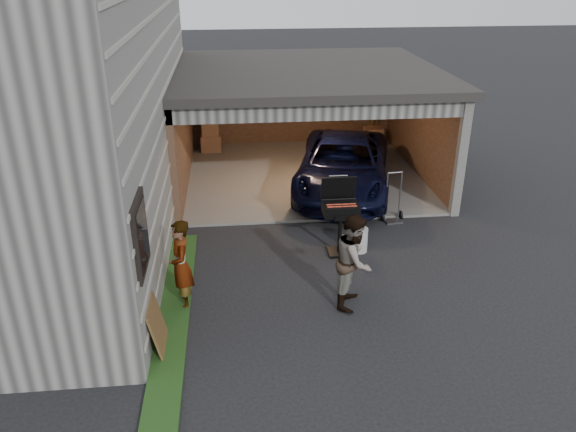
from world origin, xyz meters
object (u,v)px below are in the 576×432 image
object	(u,v)px
man	(354,261)
propane_tank	(359,240)
hand_truck	(393,212)
plywood_panel	(158,327)
woman	(181,265)
minivan	(343,167)
bbq_grill	(340,211)

from	to	relation	value
man	propane_tank	xyz separation A→B (m)	(0.53, 1.84, -0.58)
hand_truck	plywood_panel	bearing A→B (deg)	-145.60
man	plywood_panel	distance (m)	3.36
man	woman	bearing A→B (deg)	108.11
minivan	bbq_grill	world-z (taller)	bbq_grill
bbq_grill	hand_truck	size ratio (longest dim) A/B	1.32
woman	man	world-z (taller)	man
minivan	bbq_grill	distance (m)	3.24
minivan	plywood_panel	xyz separation A→B (m)	(-3.98, -5.92, -0.25)
minivan	man	world-z (taller)	man
man	plywood_panel	world-z (taller)	man
bbq_grill	propane_tank	xyz separation A→B (m)	(0.43, 0.02, -0.67)
bbq_grill	plywood_panel	distance (m)	4.33
bbq_grill	minivan	bearing A→B (deg)	77.83
minivan	hand_truck	distance (m)	2.03
plywood_panel	hand_truck	size ratio (longest dim) A/B	0.70
minivan	plywood_panel	distance (m)	7.14
minivan	hand_truck	world-z (taller)	minivan
propane_tank	hand_truck	size ratio (longest dim) A/B	0.43
woman	propane_tank	world-z (taller)	woman
minivan	propane_tank	size ratio (longest dim) A/B	9.45
bbq_grill	hand_truck	world-z (taller)	bbq_grill
woman	plywood_panel	distance (m)	1.24
woman	man	bearing A→B (deg)	75.70
hand_truck	man	bearing A→B (deg)	-122.87
man	bbq_grill	distance (m)	1.83
plywood_panel	hand_truck	bearing A→B (deg)	40.61
minivan	woman	xyz separation A→B (m)	(-3.68, -4.78, 0.14)
bbq_grill	plywood_panel	size ratio (longest dim) A/B	1.87
bbq_grill	propane_tank	size ratio (longest dim) A/B	3.08
man	propane_tank	distance (m)	2.00
hand_truck	bbq_grill	bearing A→B (deg)	-144.10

